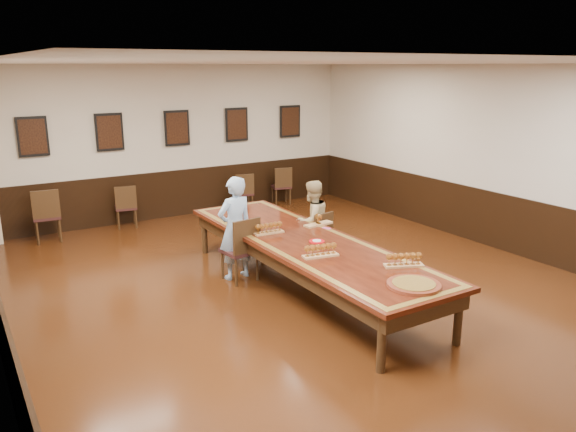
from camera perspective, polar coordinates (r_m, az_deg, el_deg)
floor at (r=8.27m, az=1.84°, el=-7.54°), size 8.00×10.00×0.02m
ceiling at (r=7.64m, az=2.04°, el=15.36°), size 8.00×10.00×0.02m
wall_back at (r=12.23m, az=-11.27°, el=7.39°), size 8.00×0.02×3.20m
wall_right at (r=10.53m, az=20.52°, el=5.53°), size 0.02×10.00×3.20m
chair_man at (r=8.50m, az=-4.96°, el=-3.31°), size 0.52×0.56×0.99m
chair_woman at (r=9.26m, az=2.82°, el=-2.13°), size 0.47×0.50×0.87m
spare_chair_a at (r=11.28m, az=-23.33°, el=0.12°), size 0.52×0.56×1.01m
spare_chair_b at (r=11.75m, az=-16.17°, el=1.00°), size 0.49×0.52×0.87m
spare_chair_c at (r=12.59m, az=-4.59°, el=2.45°), size 0.49×0.52×0.87m
spare_chair_d at (r=13.22m, az=-0.70°, el=3.14°), size 0.52×0.54×0.89m
person_man at (r=8.50m, az=-5.39°, el=-1.24°), size 0.62×0.44×1.59m
person_woman at (r=9.26m, az=2.44°, el=-0.55°), size 0.75×0.63×1.36m
pink_phone at (r=8.61m, az=3.94°, el=-1.26°), size 0.11×0.15×0.01m
wainscoting at (r=8.09m, az=1.87°, el=-4.20°), size 8.00×10.00×1.00m
conference_table at (r=8.06m, az=1.87°, el=-3.46°), size 1.40×5.00×0.76m
posters at (r=12.13m, az=-11.22°, el=8.76°), size 6.14×0.04×0.74m
flight_a at (r=8.32m, az=-1.96°, el=-1.28°), size 0.46×0.17×0.17m
flight_b at (r=8.76m, az=3.11°, el=-0.40°), size 0.51×0.22×0.19m
flight_c at (r=7.33m, az=3.32°, el=-3.55°), size 0.49×0.23×0.18m
flight_d at (r=7.11m, az=11.69°, el=-4.43°), size 0.50×0.33×0.18m
red_plate_grp at (r=7.94m, az=2.94°, el=-2.60°), size 0.22×0.22×0.03m
carved_platter at (r=6.53m, az=12.65°, el=-6.83°), size 0.63×0.63×0.05m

